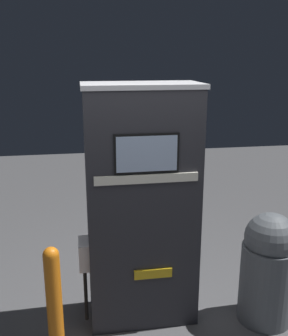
% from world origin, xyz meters
% --- Properties ---
extents(ground_plane, '(14.00, 14.00, 0.00)m').
position_xyz_m(ground_plane, '(0.00, 0.00, 0.00)').
color(ground_plane, '#4C4C4F').
extents(gas_pump, '(1.08, 0.56, 2.21)m').
position_xyz_m(gas_pump, '(-0.00, 0.26, 1.11)').
color(gas_pump, '#28282D').
rests_on(gas_pump, ground_plane).
extents(safety_bollard, '(0.13, 0.13, 0.97)m').
position_xyz_m(safety_bollard, '(-0.79, -0.12, 0.51)').
color(safety_bollard, orange).
rests_on(safety_bollard, ground_plane).
extents(trash_bin, '(0.50, 0.50, 1.07)m').
position_xyz_m(trash_bin, '(1.14, -0.01, 0.54)').
color(trash_bin, '#51565B').
rests_on(trash_bin, ground_plane).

